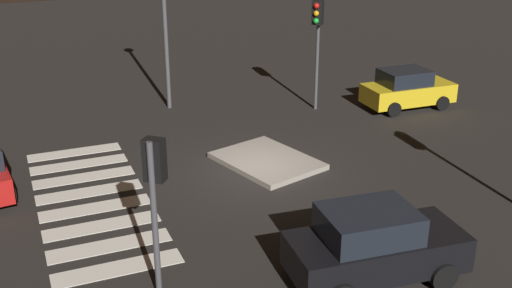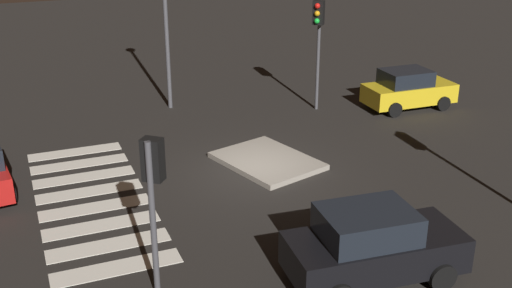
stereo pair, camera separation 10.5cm
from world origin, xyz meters
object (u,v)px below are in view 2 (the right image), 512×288
Objects in this scene: car_black at (373,245)px; traffic_light_east at (153,179)px; car_yellow at (408,89)px; traffic_island at (267,161)px; traffic_light_west at (318,28)px.

traffic_light_east is at bearing 168.68° from car_black.
car_black reaches higher than car_yellow.
car_yellow is 1.04× the size of traffic_light_east.
traffic_island is at bearing 91.67° from car_black.
car_black is at bearing -126.85° from car_yellow.
traffic_light_west is (-1.27, -3.77, 2.66)m from car_yellow.
car_black is 12.87m from traffic_light_west.
car_yellow is 4.78m from traffic_light_west.
traffic_light_east is (9.09, -13.12, 2.04)m from car_yellow.
car_black reaches higher than traffic_island.
traffic_light_west is 13.97m from traffic_light_east.
car_yellow is 0.91× the size of car_black.
car_black is at bearing -65.74° from traffic_light_east.
car_yellow is 16.09m from traffic_light_east.
car_black is (7.27, -0.41, 0.82)m from traffic_island.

